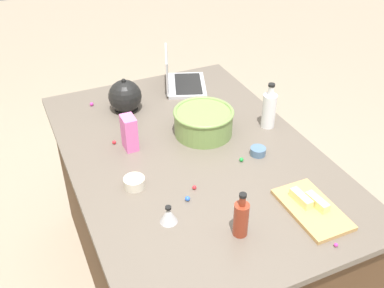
{
  "coord_description": "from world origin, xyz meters",
  "views": [
    {
      "loc": [
        -1.59,
        0.72,
        2.16
      ],
      "look_at": [
        0.0,
        0.0,
        0.95
      ],
      "focal_mm": 42.48,
      "sensor_mm": 36.0,
      "label": 1
    }
  ],
  "objects_px": {
    "bottle_soy": "(241,218)",
    "candy_bag": "(129,133)",
    "cutting_board": "(312,209)",
    "ramekin_medium": "(134,183)",
    "mixing_bowl_large": "(203,122)",
    "kettle": "(125,97)",
    "butter_stick_right": "(301,198)",
    "bottle_vinegar": "(269,110)",
    "kitchen_timer": "(168,215)",
    "laptop": "(180,80)",
    "ramekin_small": "(258,151)",
    "butter_stick_left": "(317,202)"
  },
  "relations": [
    {
      "from": "bottle_soy",
      "to": "candy_bag",
      "type": "bearing_deg",
      "value": 15.94
    },
    {
      "from": "cutting_board",
      "to": "ramekin_medium",
      "type": "bearing_deg",
      "value": 54.12
    },
    {
      "from": "mixing_bowl_large",
      "to": "cutting_board",
      "type": "height_order",
      "value": "mixing_bowl_large"
    },
    {
      "from": "kettle",
      "to": "ramekin_medium",
      "type": "bearing_deg",
      "value": 165.71
    },
    {
      "from": "mixing_bowl_large",
      "to": "butter_stick_right",
      "type": "bearing_deg",
      "value": -168.49
    },
    {
      "from": "candy_bag",
      "to": "ramekin_medium",
      "type": "bearing_deg",
      "value": 165.41
    },
    {
      "from": "bottle_vinegar",
      "to": "candy_bag",
      "type": "distance_m",
      "value": 0.71
    },
    {
      "from": "kettle",
      "to": "kitchen_timer",
      "type": "distance_m",
      "value": 0.91
    },
    {
      "from": "ramekin_medium",
      "to": "kitchen_timer",
      "type": "xyz_separation_m",
      "value": [
        -0.26,
        -0.06,
        0.01
      ]
    },
    {
      "from": "laptop",
      "to": "cutting_board",
      "type": "bearing_deg",
      "value": -176.98
    },
    {
      "from": "ramekin_small",
      "to": "ramekin_medium",
      "type": "relative_size",
      "value": 0.8
    },
    {
      "from": "candy_bag",
      "to": "kettle",
      "type": "bearing_deg",
      "value": -14.05
    },
    {
      "from": "bottle_vinegar",
      "to": "kettle",
      "type": "relative_size",
      "value": 1.14
    },
    {
      "from": "bottle_soy",
      "to": "candy_bag",
      "type": "height_order",
      "value": "bottle_soy"
    },
    {
      "from": "laptop",
      "to": "kettle",
      "type": "distance_m",
      "value": 0.39
    },
    {
      "from": "butter_stick_right",
      "to": "kitchen_timer",
      "type": "distance_m",
      "value": 0.54
    },
    {
      "from": "candy_bag",
      "to": "mixing_bowl_large",
      "type": "bearing_deg",
      "value": -94.41
    },
    {
      "from": "bottle_vinegar",
      "to": "candy_bag",
      "type": "relative_size",
      "value": 1.43
    },
    {
      "from": "bottle_soy",
      "to": "butter_stick_right",
      "type": "distance_m",
      "value": 0.31
    },
    {
      "from": "mixing_bowl_large",
      "to": "butter_stick_left",
      "type": "xyz_separation_m",
      "value": [
        -0.69,
        -0.18,
        -0.03
      ]
    },
    {
      "from": "ramekin_medium",
      "to": "kitchen_timer",
      "type": "relative_size",
      "value": 1.19
    },
    {
      "from": "ramekin_medium",
      "to": "butter_stick_right",
      "type": "bearing_deg",
      "value": -123.72
    },
    {
      "from": "laptop",
      "to": "ramekin_medium",
      "type": "bearing_deg",
      "value": 145.05
    },
    {
      "from": "bottle_soy",
      "to": "kitchen_timer",
      "type": "xyz_separation_m",
      "value": [
        0.17,
        0.22,
        -0.04
      ]
    },
    {
      "from": "butter_stick_right",
      "to": "ramekin_small",
      "type": "distance_m",
      "value": 0.38
    },
    {
      "from": "laptop",
      "to": "kitchen_timer",
      "type": "relative_size",
      "value": 4.77
    },
    {
      "from": "laptop",
      "to": "bottle_vinegar",
      "type": "height_order",
      "value": "bottle_vinegar"
    },
    {
      "from": "cutting_board",
      "to": "butter_stick_left",
      "type": "height_order",
      "value": "butter_stick_left"
    },
    {
      "from": "butter_stick_left",
      "to": "ramekin_medium",
      "type": "distance_m",
      "value": 0.76
    },
    {
      "from": "butter_stick_right",
      "to": "ramekin_medium",
      "type": "height_order",
      "value": "butter_stick_right"
    },
    {
      "from": "kettle",
      "to": "ramekin_small",
      "type": "xyz_separation_m",
      "value": [
        -0.66,
        -0.44,
        -0.06
      ]
    },
    {
      "from": "kettle",
      "to": "bottle_vinegar",
      "type": "bearing_deg",
      "value": -126.95
    },
    {
      "from": "mixing_bowl_large",
      "to": "butter_stick_right",
      "type": "distance_m",
      "value": 0.66
    },
    {
      "from": "laptop",
      "to": "butter_stick_right",
      "type": "relative_size",
      "value": 3.34
    },
    {
      "from": "bottle_vinegar",
      "to": "ramekin_small",
      "type": "distance_m",
      "value": 0.27
    },
    {
      "from": "ramekin_small",
      "to": "ramekin_medium",
      "type": "bearing_deg",
      "value": 88.82
    },
    {
      "from": "ramekin_medium",
      "to": "bottle_soy",
      "type": "bearing_deg",
      "value": -146.81
    },
    {
      "from": "ramekin_medium",
      "to": "candy_bag",
      "type": "bearing_deg",
      "value": -14.59
    },
    {
      "from": "kettle",
      "to": "butter_stick_left",
      "type": "relative_size",
      "value": 1.94
    },
    {
      "from": "bottle_vinegar",
      "to": "kitchen_timer",
      "type": "relative_size",
      "value": 3.15
    },
    {
      "from": "bottle_vinegar",
      "to": "butter_stick_right",
      "type": "distance_m",
      "value": 0.61
    },
    {
      "from": "cutting_board",
      "to": "mixing_bowl_large",
      "type": "bearing_deg",
      "value": 12.51
    },
    {
      "from": "mixing_bowl_large",
      "to": "kitchen_timer",
      "type": "height_order",
      "value": "mixing_bowl_large"
    },
    {
      "from": "mixing_bowl_large",
      "to": "ramekin_small",
      "type": "relative_size",
      "value": 4.11
    },
    {
      "from": "candy_bag",
      "to": "bottle_vinegar",
      "type": "bearing_deg",
      "value": -98.31
    },
    {
      "from": "kettle",
      "to": "candy_bag",
      "type": "xyz_separation_m",
      "value": [
        -0.36,
        0.09,
        0.01
      ]
    },
    {
      "from": "ramekin_medium",
      "to": "laptop",
      "type": "bearing_deg",
      "value": -34.95
    },
    {
      "from": "ramekin_small",
      "to": "laptop",
      "type": "bearing_deg",
      "value": 4.83
    },
    {
      "from": "butter_stick_right",
      "to": "ramekin_medium",
      "type": "distance_m",
      "value": 0.7
    },
    {
      "from": "kettle",
      "to": "butter_stick_right",
      "type": "bearing_deg",
      "value": -158.12
    }
  ]
}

